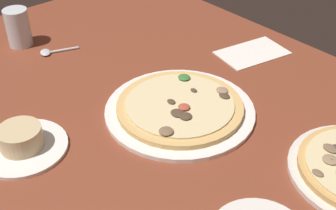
% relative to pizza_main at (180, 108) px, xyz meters
% --- Properties ---
extents(dining_table, '(1.50, 1.10, 0.04)m').
position_rel_pizza_main_xyz_m(dining_table, '(0.01, 0.06, -0.03)').
color(dining_table, brown).
rests_on(dining_table, ground).
extents(pizza_main, '(0.34, 0.34, 0.03)m').
position_rel_pizza_main_xyz_m(pizza_main, '(0.00, 0.00, 0.00)').
color(pizza_main, white).
rests_on(pizza_main, dining_table).
extents(ramekin_on_saucer, '(0.18, 0.18, 0.05)m').
position_rel_pizza_main_xyz_m(ramekin_on_saucer, '(0.12, 0.33, 0.01)').
color(ramekin_on_saucer, white).
rests_on(ramekin_on_saucer, dining_table).
extents(water_glass, '(0.07, 0.07, 0.11)m').
position_rel_pizza_main_xyz_m(water_glass, '(0.54, 0.12, 0.04)').
color(water_glass, silver).
rests_on(water_glass, dining_table).
extents(paper_menu, '(0.15, 0.21, 0.00)m').
position_rel_pizza_main_xyz_m(paper_menu, '(0.07, -0.33, -0.01)').
color(paper_menu, white).
rests_on(paper_menu, dining_table).
extents(spoon, '(0.06, 0.11, 0.01)m').
position_rel_pizza_main_xyz_m(spoon, '(0.44, 0.09, -0.01)').
color(spoon, silver).
rests_on(spoon, dining_table).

